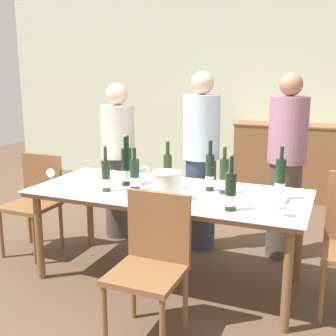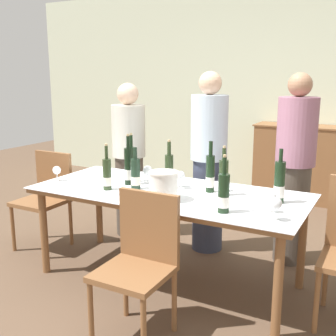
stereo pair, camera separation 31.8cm
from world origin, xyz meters
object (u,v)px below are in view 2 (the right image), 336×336
wine_bottle_5 (132,165)px  wine_glass_2 (270,198)px  wine_bottle_2 (128,167)px  wine_glass_0 (180,176)px  ice_bucket (164,185)px  wine_bottle_8 (107,175)px  wine_glass_3 (275,204)px  wine_bottle_7 (210,174)px  wine_glass_1 (57,171)px  person_guest_left (209,163)px  sideboard_cabinet (312,164)px  wine_bottle_1 (223,178)px  wine_bottle_3 (136,174)px  wine_bottle_4 (224,194)px  chair_left_end (47,193)px  wine_glass_4 (148,171)px  wine_bottle_0 (169,171)px  person_guest_right (294,170)px  chair_near_front (140,256)px  wine_bottle_6 (279,184)px  dining_table (168,199)px  person_host (129,161)px

wine_bottle_5 → wine_glass_2: wine_bottle_5 is taller
wine_bottle_2 → wine_glass_0: wine_bottle_2 is taller
ice_bucket → wine_bottle_8: size_ratio=0.59×
ice_bucket → wine_glass_3: bearing=-3.9°
wine_bottle_5 → wine_glass_2: bearing=-11.6°
wine_bottle_7 → wine_glass_1: 1.29m
wine_bottle_8 → person_guest_left: (0.46, 0.91, -0.03)m
sideboard_cabinet → wine_bottle_1: bearing=-94.2°
wine_bottle_3 → wine_bottle_4: wine_bottle_4 is taller
wine_bottle_2 → chair_left_end: size_ratio=0.46×
wine_bottle_4 → chair_left_end: 1.96m
wine_bottle_5 → wine_glass_2: (1.23, -0.25, -0.05)m
wine_glass_4 → wine_bottle_0: bearing=-9.4°
sideboard_cabinet → wine_glass_3: size_ratio=10.00×
wine_bottle_0 → wine_glass_1: 0.95m
wine_bottle_0 → person_guest_right: size_ratio=0.23×
ice_bucket → wine_glass_1: 1.04m
chair_near_front → wine_bottle_1: bearing=73.4°
wine_bottle_8 → chair_left_end: size_ratio=0.40×
wine_bottle_6 → wine_bottle_1: bearing=-179.0°
wine_bottle_4 → wine_bottle_5: size_ratio=0.94×
wine_bottle_4 → wine_bottle_5: wine_bottle_5 is taller
sideboard_cabinet → wine_bottle_5: size_ratio=3.64×
chair_left_end → wine_bottle_6: bearing=0.4°
wine_bottle_1 → wine_bottle_5: 0.82m
wine_bottle_2 → wine_bottle_1: bearing=5.2°
wine_bottle_1 → chair_near_front: 0.89m
wine_bottle_0 → wine_bottle_1: wine_bottle_0 is taller
chair_left_end → person_guest_right: bearing=19.4°
wine_bottle_0 → chair_near_front: (0.22, -0.79, -0.35)m
sideboard_cabinet → person_guest_right: 1.96m
wine_bottle_1 → wine_bottle_4: size_ratio=0.97×
dining_table → ice_bucket: size_ratio=9.80×
sideboard_cabinet → wine_glass_0: bearing=-101.7°
wine_bottle_6 → person_guest_left: 1.01m
wine_glass_4 → person_guest_left: size_ratio=0.09×
ice_bucket → wine_glass_3: size_ratio=1.45×
ice_bucket → wine_glass_0: 0.32m
wine_bottle_1 → chair_left_end: size_ratio=0.41×
wine_bottle_2 → wine_bottle_4: size_ratio=1.09×
sideboard_cabinet → wine_glass_1: 3.34m
wine_bottle_6 → person_guest_left: person_guest_left is taller
wine_glass_0 → wine_glass_3: (0.83, -0.38, 0.00)m
person_guest_left → person_host: bearing=-179.1°
wine_bottle_6 → chair_near_front: size_ratio=0.42×
wine_glass_0 → chair_near_front: bearing=-81.1°
wine_bottle_1 → person_guest_left: size_ratio=0.23×
wine_glass_2 → chair_left_end: chair_left_end is taller
sideboard_cabinet → wine_bottle_5: bearing=-111.0°
wine_glass_2 → wine_glass_4: wine_glass_4 is taller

